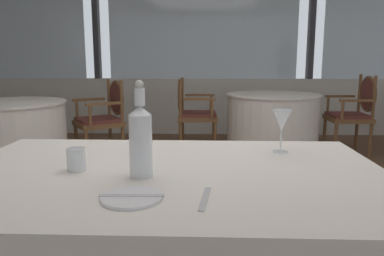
{
  "coord_description": "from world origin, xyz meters",
  "views": [
    {
      "loc": [
        0.05,
        -2.19,
        1.13
      ],
      "look_at": [
        -0.0,
        -0.74,
        0.87
      ],
      "focal_mm": 35.27,
      "sensor_mm": 36.0,
      "label": 1
    }
  ],
  "objects": [
    {
      "name": "background_table_2",
      "position": [
        0.85,
        2.31,
        0.37
      ],
      "size": [
        1.11,
        1.11,
        0.73
      ],
      "color": "white",
      "rests_on": "ground_plane"
    },
    {
      "name": "dining_chair_2_1",
      "position": [
        -0.12,
        2.3,
        0.55
      ],
      "size": [
        0.47,
        0.54,
        0.91
      ],
      "rotation": [
        0.0,
        0.0,
        6.29
      ],
      "color": "brown",
      "rests_on": "ground_plane"
    },
    {
      "name": "dining_chair_2_0",
      "position": [
        1.84,
        2.32,
        0.56
      ],
      "size": [
        0.47,
        0.54,
        0.96
      ],
      "rotation": [
        0.0,
        0.0,
        3.15
      ],
      "color": "brown",
      "rests_on": "ground_plane"
    },
    {
      "name": "side_plate",
      "position": [
        -0.16,
        -1.16,
        0.74
      ],
      "size": [
        0.18,
        0.18,
        0.01
      ],
      "primitive_type": "cylinder",
      "color": "white",
      "rests_on": "foreground_table"
    },
    {
      "name": "water_tumbler",
      "position": [
        -0.42,
        -0.88,
        0.77
      ],
      "size": [
        0.07,
        0.07,
        0.08
      ],
      "primitive_type": "cylinder",
      "color": "white",
      "rests_on": "foreground_table"
    },
    {
      "name": "dinner_fork",
      "position": [
        0.05,
        -1.16,
        0.73
      ],
      "size": [
        0.04,
        0.19,
        0.0
      ],
      "primitive_type": "cube",
      "rotation": [
        0.0,
        0.0,
        1.46
      ],
      "color": "silver",
      "rests_on": "foreground_table"
    },
    {
      "name": "background_table_1",
      "position": [
        -1.87,
        1.36,
        0.37
      ],
      "size": [
        1.1,
        1.1,
        0.73
      ],
      "color": "white",
      "rests_on": "ground_plane"
    },
    {
      "name": "window_wall_far",
      "position": [
        -0.0,
        3.6,
        1.11
      ],
      "size": [
        10.22,
        0.14,
        2.77
      ],
      "color": "beige",
      "rests_on": "ground_plane"
    },
    {
      "name": "wine_glass",
      "position": [
        0.38,
        -0.58,
        0.87
      ],
      "size": [
        0.09,
        0.09,
        0.19
      ],
      "color": "white",
      "rests_on": "foreground_table"
    },
    {
      "name": "dining_chair_1_1",
      "position": [
        -1.06,
        1.9,
        0.54
      ],
      "size": [
        0.64,
        0.66,
        0.91
      ],
      "rotation": [
        0.0,
        0.0,
        10.01
      ],
      "color": "brown",
      "rests_on": "ground_plane"
    },
    {
      "name": "ground_plane",
      "position": [
        0.0,
        0.0,
        0.0
      ],
      "size": [
        13.28,
        13.28,
        0.0
      ],
      "primitive_type": "plane",
      "color": "brown"
    },
    {
      "name": "butter_knife",
      "position": [
        -0.16,
        -1.16,
        0.74
      ],
      "size": [
        0.19,
        0.02,
        0.0
      ],
      "primitive_type": "cube",
      "rotation": [
        0.0,
        0.0,
        0.03
      ],
      "color": "silver",
      "rests_on": "foreground_table"
    },
    {
      "name": "water_bottle",
      "position": [
        -0.17,
        -0.95,
        0.86
      ],
      "size": [
        0.08,
        0.08,
        0.33
      ],
      "color": "white",
      "rests_on": "foreground_table"
    }
  ]
}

